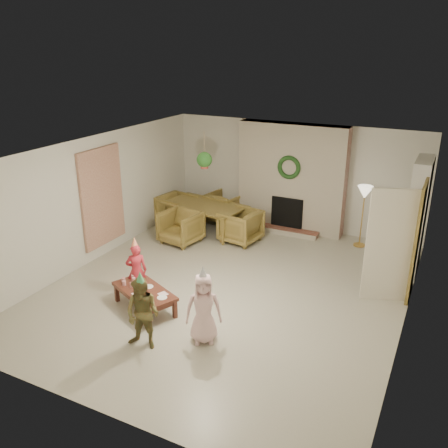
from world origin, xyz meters
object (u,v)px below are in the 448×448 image
Objects in this scene: dining_chair_right at (240,226)px; coffee_table_top at (144,291)px; dining_chair_near at (181,227)px; child_plaid at (143,314)px; dining_chair_left at (177,210)px; child_pink at (203,308)px; dining_chair_far at (224,207)px; dining_table at (204,218)px; child_red at (137,271)px.

dining_chair_right reaches higher than coffee_table_top.
dining_chair_right is at bearing 38.66° from dining_chair_near.
dining_chair_right is 4.23m from child_plaid.
child_pink is (2.94, -4.00, 0.18)m from dining_chair_left.
child_plaid is 0.88m from child_pink.
dining_chair_near is 1.00× the size of dining_chair_left.
dining_chair_near and dining_chair_right have the same top height.
coffee_table_top is (-0.21, -3.35, -0.03)m from dining_chair_right.
dining_chair_left is (-0.95, -0.68, 0.00)m from dining_chair_far.
dining_chair_near is at bearing -90.00° from dining_table.
dining_table is 2.34× the size of dining_chair_left.
child_red is (-0.58, -3.04, 0.13)m from dining_chair_right.
dining_table reaches higher than coffee_table_top.
dining_table is at bearing 102.38° from child_plaid.
dining_chair_far is 1.33m from dining_chair_right.
child_red is (-0.37, 0.31, 0.16)m from coffee_table_top.
dining_chair_left is at bearing -90.00° from dining_chair_right.
dining_table is at bearing -90.00° from dining_chair_right.
dining_chair_far is 4.39m from coffee_table_top.
dining_chair_right is at bearing 76.17° from child_pink.
child_red reaches higher than dining_chair_far.
dining_chair_far is at bearing -128.66° from dining_chair_right.
coffee_table_top is at bearing -67.66° from dining_table.
child_plaid is at bearing 14.66° from dining_chair_right.
child_pink reaches higher than dining_chair_right.
dining_chair_left reaches higher than dining_table.
dining_chair_left is 0.74× the size of child_pink.
dining_chair_right is at bearing 110.97° from coffee_table_top.
dining_chair_near is 1.00× the size of dining_chair_far.
dining_chair_far is at bearing 123.43° from coffee_table_top.
child_red reaches higher than coffee_table_top.
dining_chair_near reaches higher than dining_table.
child_red reaches higher than dining_table.
dining_table is 1.72× the size of child_plaid.
child_red is at bearing -72.76° from dining_table.
coffee_table_top is 1.08× the size of child_pink.
child_plaid reaches higher than dining_chair_right.
child_pink reaches higher than child_red.
dining_chair_right is 0.74× the size of child_plaid.
child_red is 0.90× the size of child_pink.
dining_chair_right is at bearing -138.53° from child_red.
dining_chair_left and dining_chair_right have the same top height.
dining_chair_right is (1.84, -0.30, 0.00)m from dining_chair_left.
dining_chair_near reaches higher than coffee_table_top.
dining_chair_near is 0.68× the size of coffee_table_top.
coffee_table_top is at bearing 119.39° from child_plaid.
child_plaid is (0.97, -1.17, 0.05)m from child_red.
dining_table is 2.34× the size of dining_chair_far.
dining_table is 1.04m from dining_chair_right.
child_plaid is (1.55, -3.56, 0.18)m from dining_chair_near.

